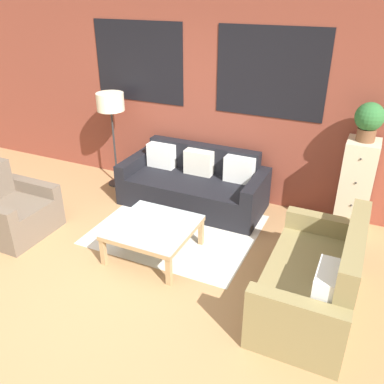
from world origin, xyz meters
TOP-DOWN VIEW (x-y plane):
  - ground_plane at (0.00, 0.00)m, footprint 16.00×16.00m
  - wall_back_brick at (0.00, 2.44)m, footprint 8.40×0.09m
  - rug at (0.22, 1.23)m, footprint 1.96×1.62m
  - couch_dark at (0.12, 1.95)m, footprint 1.97×0.88m
  - settee_vintage at (2.02, 0.53)m, footprint 0.80×1.54m
  - armchair_corner at (-1.60, 0.33)m, footprint 0.80×0.84m
  - coffee_table at (0.22, 0.66)m, footprint 0.89×0.89m
  - floor_lamp at (-1.23, 2.03)m, footprint 0.39×0.39m
  - drawer_cabinet at (2.17, 2.16)m, footprint 0.37×0.42m
  - potted_plant at (2.17, 2.16)m, footprint 0.32×0.32m

SIDE VIEW (x-z plane):
  - ground_plane at x=0.00m, z-range 0.00..0.00m
  - rug at x=0.22m, z-range 0.00..0.00m
  - armchair_corner at x=-1.60m, z-range -0.14..0.70m
  - couch_dark at x=0.12m, z-range -0.10..0.68m
  - settee_vintage at x=2.02m, z-range -0.15..0.77m
  - coffee_table at x=0.22m, z-range 0.14..0.52m
  - drawer_cabinet at x=2.17m, z-range 0.00..1.18m
  - floor_lamp at x=-1.23m, z-range 0.52..1.93m
  - wall_back_brick at x=0.00m, z-range 0.01..2.81m
  - potted_plant at x=2.17m, z-range 1.21..1.65m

